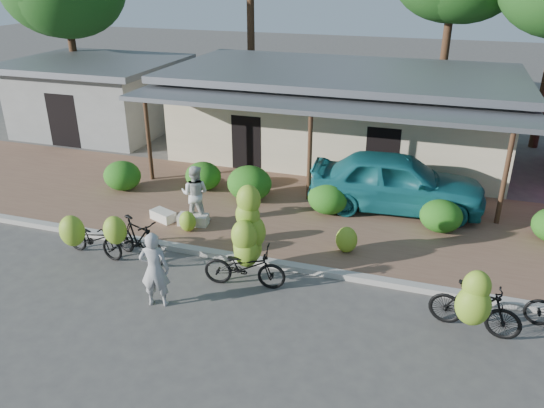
% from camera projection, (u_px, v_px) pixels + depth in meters
% --- Properties ---
extents(ground, '(100.00, 100.00, 0.00)m').
position_uv_depth(ground, '(239.00, 310.00, 11.63)').
color(ground, '#4B4845').
rests_on(ground, ground).
extents(sidewalk, '(60.00, 6.00, 0.12)m').
position_uv_depth(sidewalk, '(299.00, 214.00, 15.94)').
color(sidewalk, '#825E46').
rests_on(sidewalk, ground).
extents(curb, '(60.00, 0.25, 0.15)m').
position_uv_depth(curb, '(268.00, 263.00, 13.34)').
color(curb, '#A8A399').
rests_on(curb, ground).
extents(shop_main, '(13.00, 8.50, 3.35)m').
position_uv_depth(shop_main, '(341.00, 113.00, 20.40)').
color(shop_main, beige).
rests_on(shop_main, ground).
extents(shop_grey, '(7.00, 6.00, 3.15)m').
position_uv_depth(shop_grey, '(97.00, 95.00, 23.59)').
color(shop_grey, gray).
rests_on(shop_grey, ground).
extents(hedge_0, '(1.24, 1.11, 0.97)m').
position_uv_depth(hedge_0, '(122.00, 176.00, 17.38)').
color(hedge_0, '#185313').
rests_on(hedge_0, sidewalk).
extents(hedge_1, '(1.19, 1.07, 0.93)m').
position_uv_depth(hedge_1, '(203.00, 176.00, 17.41)').
color(hedge_1, '#185313').
rests_on(hedge_1, sidewalk).
extents(hedge_2, '(1.41, 1.27, 1.10)m').
position_uv_depth(hedge_2, '(249.00, 183.00, 16.59)').
color(hedge_2, '#185313').
rests_on(hedge_2, sidewalk).
extents(hedge_3, '(1.22, 1.10, 0.95)m').
position_uv_depth(hedge_3, '(328.00, 198.00, 15.72)').
color(hedge_3, '#185313').
rests_on(hedge_3, sidewalk).
extents(hedge_4, '(1.16, 1.05, 0.91)m').
position_uv_depth(hedge_4, '(441.00, 216.00, 14.65)').
color(hedge_4, '#185313').
rests_on(hedge_4, sidewalk).
extents(bike_far_left, '(1.87, 1.35, 1.40)m').
position_uv_depth(bike_far_left, '(90.00, 237.00, 13.50)').
color(bike_far_left, black).
rests_on(bike_far_left, ground).
extents(bike_left, '(1.96, 1.43, 1.44)m').
position_uv_depth(bike_left, '(135.00, 238.00, 13.33)').
color(bike_left, black).
rests_on(bike_left, ground).
extents(bike_center, '(2.01, 1.32, 2.34)m').
position_uv_depth(bike_center, '(246.00, 248.00, 12.39)').
color(bike_center, black).
rests_on(bike_center, ground).
extents(bike_right, '(1.90, 1.35, 1.74)m').
position_uv_depth(bike_right, '(475.00, 305.00, 10.53)').
color(bike_right, black).
rests_on(bike_right, ground).
extents(loose_banana_a, '(0.48, 0.40, 0.59)m').
position_uv_depth(loose_banana_a, '(188.00, 221.00, 14.70)').
color(loose_banana_a, '#6FA328').
rests_on(loose_banana_a, sidewalk).
extents(loose_banana_b, '(0.50, 0.43, 0.63)m').
position_uv_depth(loose_banana_b, '(248.00, 230.00, 14.18)').
color(loose_banana_b, '#6FA328').
rests_on(loose_banana_b, sidewalk).
extents(loose_banana_c, '(0.56, 0.48, 0.70)m').
position_uv_depth(loose_banana_c, '(347.00, 240.00, 13.61)').
color(loose_banana_c, '#6FA328').
rests_on(loose_banana_c, sidewalk).
extents(sack_near, '(0.90, 0.52, 0.30)m').
position_uv_depth(sack_near, '(193.00, 220.00, 15.15)').
color(sack_near, beige).
rests_on(sack_near, sidewalk).
extents(sack_far, '(0.84, 0.63, 0.28)m').
position_uv_depth(sack_far, '(163.00, 216.00, 15.41)').
color(sack_far, beige).
rests_on(sack_far, sidewalk).
extents(vendor, '(0.74, 0.58, 1.78)m').
position_uv_depth(vendor, '(155.00, 270.00, 11.47)').
color(vendor, '#9C9C9C').
rests_on(vendor, ground).
extents(bystander, '(0.88, 0.72, 1.69)m').
position_uv_depth(bystander, '(195.00, 194.00, 15.09)').
color(bystander, silver).
rests_on(bystander, sidewalk).
extents(teal_van, '(5.29, 2.44, 1.76)m').
position_uv_depth(teal_van, '(397.00, 182.00, 15.84)').
color(teal_van, '#196D74').
rests_on(teal_van, sidewalk).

